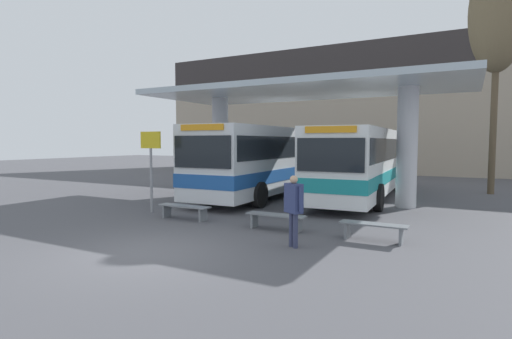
% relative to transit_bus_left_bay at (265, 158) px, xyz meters
% --- Properties ---
extents(ground_plane, '(100.00, 100.00, 0.00)m').
position_rel_transit_bus_left_bay_xyz_m(ground_plane, '(2.01, -9.98, -1.79)').
color(ground_plane, '#4C4C51').
extents(townhouse_backdrop, '(40.00, 0.58, 10.47)m').
position_rel_transit_bus_left_bay_xyz_m(townhouse_backdrop, '(2.01, 15.61, 4.29)').
color(townhouse_backdrop, tan).
rests_on(townhouse_backdrop, ground_plane).
extents(station_canopy, '(13.62, 6.10, 4.90)m').
position_rel_transit_bus_left_bay_xyz_m(station_canopy, '(2.01, -0.35, 2.45)').
color(station_canopy, silver).
rests_on(station_canopy, ground_plane).
extents(transit_bus_left_bay, '(3.02, 10.53, 3.20)m').
position_rel_transit_bus_left_bay_xyz_m(transit_bus_left_bay, '(0.00, 0.00, 0.00)').
color(transit_bus_left_bay, silver).
rests_on(transit_bus_left_bay, ground_plane).
extents(transit_bus_center_bay, '(3.08, 12.25, 3.09)m').
position_rel_transit_bus_left_bay_xyz_m(transit_bus_center_bay, '(4.20, 1.85, -0.05)').
color(transit_bus_center_bay, white).
rests_on(transit_bus_center_bay, ground_plane).
extents(waiting_bench_near_pillar, '(1.87, 0.44, 0.46)m').
position_rel_transit_bus_left_bay_xyz_m(waiting_bench_near_pillar, '(0.25, -6.39, -1.44)').
color(waiting_bench_near_pillar, slate).
rests_on(waiting_bench_near_pillar, ground_plane).
extents(waiting_bench_mid_platform, '(1.77, 0.44, 0.46)m').
position_rel_transit_bus_left_bay_xyz_m(waiting_bench_mid_platform, '(3.58, -6.39, -1.44)').
color(waiting_bench_mid_platform, slate).
rests_on(waiting_bench_mid_platform, ground_plane).
extents(waiting_bench_far_platform, '(1.70, 0.44, 0.46)m').
position_rel_transit_bus_left_bay_xyz_m(waiting_bench_far_platform, '(6.36, -6.39, -1.44)').
color(waiting_bench_far_platform, slate).
rests_on(waiting_bench_far_platform, ground_plane).
extents(info_sign_platform, '(0.90, 0.09, 2.92)m').
position_rel_transit_bus_left_bay_xyz_m(info_sign_platform, '(-1.65, -5.87, 0.29)').
color(info_sign_platform, gray).
rests_on(info_sign_platform, ground_plane).
extents(pedestrian_waiting, '(0.60, 0.45, 1.75)m').
position_rel_transit_bus_left_bay_xyz_m(pedestrian_waiting, '(4.78, -7.92, -0.72)').
color(pedestrian_waiting, '#333856').
rests_on(pedestrian_waiting, ground_plane).
extents(poplar_tree_behind_left, '(2.55, 2.55, 11.46)m').
position_rel_transit_bus_left_bay_xyz_m(poplar_tree_behind_left, '(9.43, 5.80, 6.77)').
color(poplar_tree_behind_left, brown).
rests_on(poplar_tree_behind_left, ground_plane).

